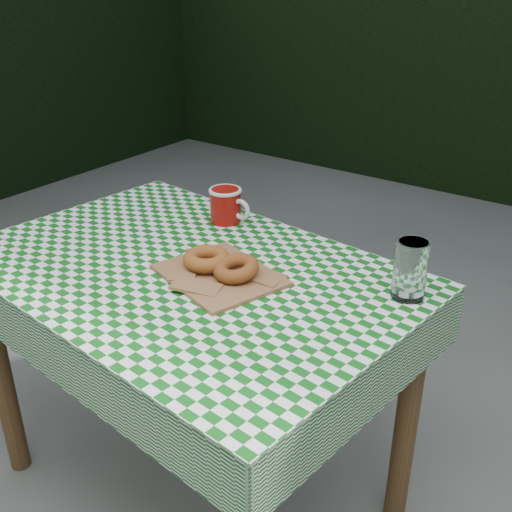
{
  "coord_description": "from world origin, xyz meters",
  "views": [
    {
      "loc": [
        0.75,
        -1.11,
        1.45
      ],
      "look_at": [
        -0.04,
        -0.01,
        0.79
      ],
      "focal_mm": 42.77,
      "sensor_mm": 36.0,
      "label": 1
    }
  ],
  "objects": [
    {
      "name": "table",
      "position": [
        -0.18,
        -0.12,
        0.38
      ],
      "size": [
        1.18,
        0.85,
        0.75
      ],
      "primitive_type": "cube",
      "rotation": [
        0.0,
        0.0,
        -0.11
      ],
      "color": "brown",
      "rests_on": "ground"
    },
    {
      "name": "tablecloth",
      "position": [
        -0.18,
        -0.12,
        0.75
      ],
      "size": [
        1.2,
        0.87,
        0.01
      ],
      "primitive_type": "cube",
      "rotation": [
        0.0,
        0.0,
        -0.11
      ],
      "color": "#0D5614",
      "rests_on": "table"
    },
    {
      "name": "bagel_front",
      "position": [
        -0.13,
        -0.1,
        0.79
      ],
      "size": [
        0.14,
        0.14,
        0.04
      ],
      "primitive_type": "torus",
      "rotation": [
        0.0,
        0.0,
        -0.21
      ],
      "color": "#96431F",
      "rests_on": "paper_bag"
    },
    {
      "name": "drinking_glass",
      "position": [
        0.32,
        0.07,
        0.82
      ],
      "size": [
        0.08,
        0.08,
        0.14
      ],
      "primitive_type": "cylinder",
      "rotation": [
        0.0,
        0.0,
        -0.06
      ],
      "color": "white",
      "rests_on": "tablecloth"
    },
    {
      "name": "coffee_mug",
      "position": [
        -0.28,
        0.17,
        0.81
      ],
      "size": [
        0.18,
        0.18,
        0.1
      ],
      "primitive_type": null,
      "rotation": [
        0.0,
        0.0,
        0.0
      ],
      "color": "maroon",
      "rests_on": "tablecloth"
    },
    {
      "name": "bagel_back",
      "position": [
        -0.04,
        -0.1,
        0.79
      ],
      "size": [
        0.15,
        0.15,
        0.03
      ],
      "primitive_type": "torus",
      "rotation": [
        0.0,
        0.0,
        -0.44
      ],
      "color": "brown",
      "rests_on": "paper_bag"
    },
    {
      "name": "paper_bag",
      "position": [
        -0.08,
        -0.11,
        0.76
      ],
      "size": [
        0.34,
        0.3,
        0.02
      ],
      "primitive_type": "cube",
      "rotation": [
        0.0,
        0.0,
        -0.31
      ],
      "color": "#986B42",
      "rests_on": "tablecloth"
    },
    {
      "name": "ground",
      "position": [
        0.0,
        0.0,
        0.0
      ],
      "size": [
        60.0,
        60.0,
        0.0
      ],
      "primitive_type": "plane",
      "color": "#51514C",
      "rests_on": "ground"
    }
  ]
}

